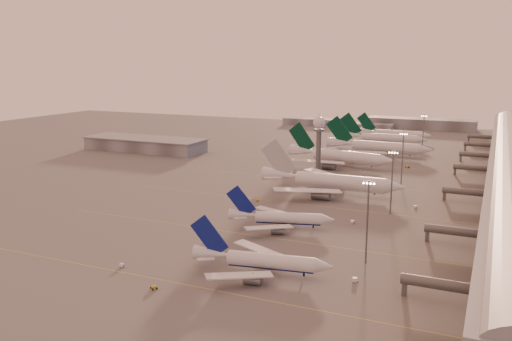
% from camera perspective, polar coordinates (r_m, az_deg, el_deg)
% --- Properties ---
extents(ground, '(700.00, 700.00, 0.00)m').
position_cam_1_polar(ground, '(185.02, -6.46, -6.99)').
color(ground, '#504E4E').
rests_on(ground, ground).
extents(taxiway_markings, '(180.00, 185.25, 0.02)m').
position_cam_1_polar(taxiway_markings, '(222.97, 7.65, -3.77)').
color(taxiway_markings, gold).
rests_on(taxiway_markings, ground).
extents(hangar, '(82.00, 27.00, 8.50)m').
position_cam_1_polar(hangar, '(362.64, -11.61, 2.75)').
color(hangar, '#5B5D61').
rests_on(hangar, ground).
extents(radar_tower, '(6.40, 6.40, 31.10)m').
position_cam_1_polar(radar_tower, '(286.09, 6.64, 3.94)').
color(radar_tower, '#575A5F').
rests_on(radar_tower, ground).
extents(mast_a, '(3.60, 0.56, 25.00)m').
position_cam_1_polar(mast_a, '(160.36, 11.65, -4.95)').
color(mast_a, '#575A5F').
rests_on(mast_a, ground).
extents(mast_b, '(3.60, 0.56, 25.00)m').
position_cam_1_polar(mast_b, '(213.29, 14.12, -0.93)').
color(mast_b, '#575A5F').
rests_on(mast_b, ground).
extents(mast_c, '(3.60, 0.56, 25.00)m').
position_cam_1_polar(mast_c, '(267.39, 15.17, 1.51)').
color(mast_c, '#575A5F').
rests_on(mast_c, ground).
extents(mast_d, '(3.60, 0.56, 25.00)m').
position_cam_1_polar(mast_d, '(355.88, 17.19, 3.83)').
color(mast_d, '#575A5F').
rests_on(mast_d, ground).
extents(distant_horizon, '(165.00, 37.50, 9.00)m').
position_cam_1_polar(distant_horizon, '(486.73, 13.68, 4.82)').
color(distant_horizon, '#5B5D61').
rests_on(distant_horizon, ground).
extents(narrowbody_near, '(40.59, 32.16, 15.93)m').
position_cam_1_polar(narrowbody_near, '(152.97, 0.53, -9.69)').
color(narrowbody_near, silver).
rests_on(narrowbody_near, ground).
extents(narrowbody_mid, '(37.69, 29.68, 15.05)m').
position_cam_1_polar(narrowbody_mid, '(192.97, 2.63, -5.19)').
color(narrowbody_mid, silver).
rests_on(narrowbody_mid, ground).
extents(widebody_white, '(65.93, 52.83, 23.19)m').
position_cam_1_polar(widebody_white, '(243.76, 7.88, -1.48)').
color(widebody_white, silver).
rests_on(widebody_white, ground).
extents(greentail_a, '(63.76, 51.14, 23.25)m').
position_cam_1_polar(greentail_a, '(307.25, 8.80, 1.23)').
color(greentail_a, silver).
rests_on(greentail_a, ground).
extents(greentail_b, '(65.77, 53.17, 23.91)m').
position_cam_1_polar(greentail_b, '(343.86, 12.73, 2.21)').
color(greentail_b, silver).
rests_on(greentail_b, ground).
extents(greentail_c, '(60.97, 49.26, 22.15)m').
position_cam_1_polar(greentail_c, '(386.30, 13.20, 3.15)').
color(greentail_c, silver).
rests_on(greentail_c, ground).
extents(greentail_d, '(54.73, 44.20, 19.88)m').
position_cam_1_polar(greentail_d, '(414.24, 14.27, 3.60)').
color(greentail_d, silver).
rests_on(greentail_d, ground).
extents(gsv_truck_a, '(6.00, 4.11, 2.29)m').
position_cam_1_polar(gsv_truck_a, '(162.69, -13.81, -9.49)').
color(gsv_truck_a, white).
rests_on(gsv_truck_a, ground).
extents(gsv_tug_near, '(3.50, 3.86, 0.95)m').
position_cam_1_polar(gsv_tug_near, '(146.65, -10.70, -12.03)').
color(gsv_tug_near, gold).
rests_on(gsv_tug_near, ground).
extents(gsv_catering_a, '(6.23, 4.53, 4.68)m').
position_cam_1_polar(gsv_catering_a, '(150.35, 10.48, -10.65)').
color(gsv_catering_a, white).
rests_on(gsv_catering_a, ground).
extents(gsv_tug_mid, '(4.45, 4.39, 1.12)m').
position_cam_1_polar(gsv_tug_mid, '(183.36, -4.87, -6.94)').
color(gsv_tug_mid, gold).
rests_on(gsv_tug_mid, ground).
extents(gsv_truck_b, '(6.31, 2.75, 2.48)m').
position_cam_1_polar(gsv_truck_b, '(201.31, 10.26, -5.18)').
color(gsv_truck_b, white).
rests_on(gsv_truck_b, ground).
extents(gsv_truck_c, '(4.68, 4.34, 1.90)m').
position_cam_1_polar(gsv_truck_c, '(228.71, 0.21, -3.03)').
color(gsv_truck_c, gold).
rests_on(gsv_truck_c, ground).
extents(gsv_catering_b, '(4.96, 2.85, 3.83)m').
position_cam_1_polar(gsv_catering_b, '(227.48, 16.50, -3.35)').
color(gsv_catering_b, white).
rests_on(gsv_catering_b, ground).
extents(gsv_tug_far, '(4.26, 4.07, 1.06)m').
position_cam_1_polar(gsv_tug_far, '(259.81, 6.59, -1.41)').
color(gsv_tug_far, white).
rests_on(gsv_tug_far, ground).
extents(gsv_truck_d, '(2.11, 5.17, 2.05)m').
position_cam_1_polar(gsv_truck_d, '(309.84, 3.20, 0.86)').
color(gsv_truck_d, slate).
rests_on(gsv_truck_d, ground).
extents(gsv_tug_hangar, '(4.17, 2.97, 1.09)m').
position_cam_1_polar(gsv_tug_hangar, '(310.37, 15.65, 0.37)').
color(gsv_tug_hangar, gold).
rests_on(gsv_tug_hangar, ground).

